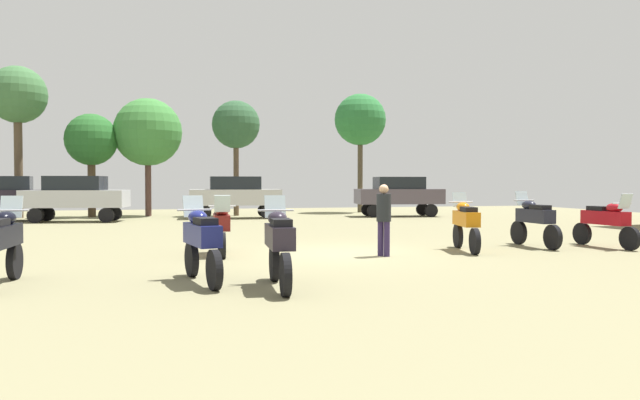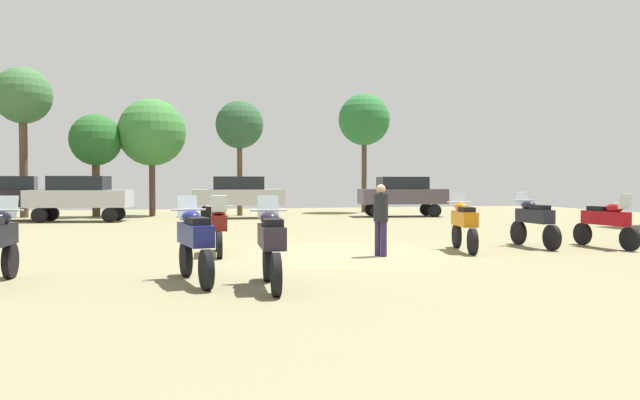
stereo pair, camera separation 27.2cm
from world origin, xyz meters
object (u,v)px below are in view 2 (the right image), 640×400
Objects in this scene: car_3 at (238,194)px; car_4 at (7,195)px; tree_2 at (364,120)px; tree_6 at (23,98)px; motorcycle_3 at (271,243)px; car_1 at (80,195)px; motorcycle_2 at (219,225)px; person_1 at (381,215)px; tree_4 at (152,133)px; motorcycle_4 at (195,240)px; motorcycle_5 at (464,222)px; motorcycle_8 at (534,220)px; tree_7 at (96,141)px; car_2 at (402,193)px; tree_5 at (240,126)px; motorcycle_6 at (606,221)px.

car_4 is (-10.27, 0.37, 0.00)m from car_3.
tree_2 is 0.93× the size of tree_6.
motorcycle_3 is 0.48× the size of car_1.
car_1 is 6.85m from tree_6.
motorcycle_2 is 3.85m from person_1.
tree_4 is (-5.83, 19.04, 3.29)m from person_1.
tree_6 reaches higher than motorcycle_4.
motorcycle_8 is (2.23, 0.43, 0.01)m from motorcycle_5.
tree_4 reaches higher than motorcycle_5.
tree_4 reaches higher than car_4.
car_1 is (-5.12, 13.83, 0.46)m from motorcycle_2.
motorcycle_5 is 0.48× the size of car_1.
tree_6 is (-3.13, 3.91, 4.68)m from car_1.
person_1 is 0.23× the size of tree_6.
motorcycle_2 is 0.43× the size of tree_7.
motorcycle_4 is 22.25m from tree_7.
tree_7 is at bearing -174.47° from tree_2.
car_2 reaches higher than person_1.
tree_7 is (-14.43, -1.40, -1.49)m from tree_2.
tree_5 is at bearing -33.55° from person_1.
car_3 is 0.64× the size of tree_2.
motorcycle_4 is 0.37× the size of tree_4.
motorcycle_2 is 0.33× the size of tree_2.
tree_4 is at bearing 126.07° from motorcycle_5.
person_1 reaches higher than motorcycle_2.
tree_7 is (-4.21, 21.63, 3.06)m from motorcycle_4.
tree_2 is at bearing 13.68° from car_2.
tree_5 is (7.34, 3.29, 3.49)m from car_1.
tree_5 reaches higher than motorcycle_2.
tree_4 is at bearing 0.84° from tree_6.
motorcycle_6 is at bearing 5.85° from motorcycle_4.
tree_5 is 0.81× the size of tree_6.
tree_2 reaches higher than motorcycle_8.
tree_6 is at bearing 177.69° from tree_7.
car_3 is (-8.11, 15.57, 0.46)m from motorcycle_6.
motorcycle_6 is at bearing -124.26° from person_1.
car_2 is at bearing -89.46° from car_3.
car_3 is 0.85× the size of tree_7.
motorcycle_5 is 0.37× the size of tree_5.
car_4 is at bearing 136.43° from motorcycle_8.
motorcycle_2 is 17.71m from tree_5.
motorcycle_2 is 8.27m from motorcycle_8.
motorcycle_3 reaches higher than motorcycle_8.
car_2 is at bearing 81.91° from motorcycle_8.
car_3 is 11.57m from tree_6.
person_1 is (-4.62, -0.99, 0.25)m from motorcycle_8.
car_2 is at bearing -10.17° from tree_6.
motorcycle_6 is at bearing -56.75° from tree_4.
car_4 reaches higher than motorcycle_6.
car_1 is 0.66× the size of tree_2.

